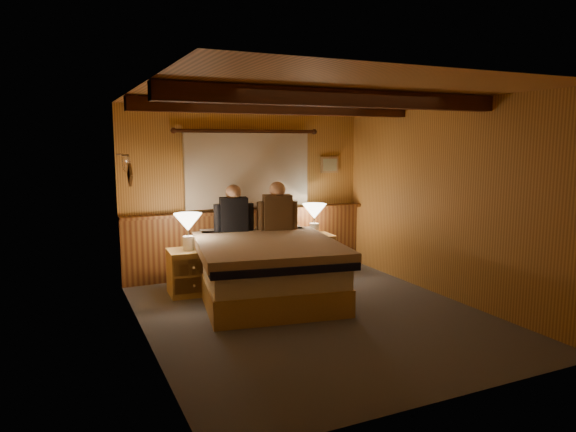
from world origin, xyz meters
TOP-DOWN VIEW (x-y plane):
  - floor at (0.00, 0.00)m, footprint 4.20×4.20m
  - ceiling at (0.00, 0.00)m, footprint 4.20×4.20m
  - wall_back at (0.00, 2.10)m, footprint 3.60×0.00m
  - wall_left at (-1.80, 0.00)m, footprint 0.00×4.20m
  - wall_right at (1.80, 0.00)m, footprint 0.00×4.20m
  - wall_front at (0.00, -2.10)m, footprint 3.60×0.00m
  - wainscot at (0.00, 2.04)m, footprint 3.60×0.23m
  - curtain_window at (0.00, 2.03)m, footprint 2.18×0.09m
  - ceiling_beams at (0.00, 0.15)m, footprint 3.60×1.65m
  - coat_rail at (-1.72, 1.58)m, footprint 0.05×0.55m
  - framed_print at (1.35, 2.08)m, footprint 0.30×0.04m
  - bed at (-0.23, 0.83)m, footprint 1.92×2.33m
  - nightstand_left at (-1.05, 1.35)m, footprint 0.54×0.49m
  - nightstand_right at (0.95, 1.75)m, footprint 0.52×0.47m
  - lamp_left at (-1.05, 1.35)m, footprint 0.35×0.35m
  - lamp_right at (0.91, 1.73)m, footprint 0.35×0.35m
  - person_left at (-0.37, 1.61)m, footprint 0.53×0.28m
  - person_right at (0.21, 1.47)m, footprint 0.55×0.31m
  - duffel_bag at (-0.87, 1.43)m, footprint 0.50×0.31m

SIDE VIEW (x-z plane):
  - floor at x=0.00m, z-range 0.00..0.00m
  - duffel_bag at x=-0.87m, z-range -0.02..0.33m
  - nightstand_right at x=0.95m, z-range 0.00..0.54m
  - nightstand_left at x=-1.05m, z-range 0.00..0.57m
  - bed at x=-0.23m, z-range 0.01..0.73m
  - wainscot at x=0.00m, z-range 0.02..0.96m
  - lamp_right at x=0.91m, z-range 0.63..1.10m
  - lamp_left at x=-1.05m, z-range 0.66..1.12m
  - person_left at x=-0.37m, z-range 0.65..1.30m
  - person_right at x=0.21m, z-range 0.64..1.33m
  - wall_left at x=-1.80m, z-range -0.90..3.30m
  - wall_right at x=1.80m, z-range -0.90..3.30m
  - wall_back at x=0.00m, z-range -0.60..3.00m
  - wall_front at x=0.00m, z-range -0.60..3.00m
  - curtain_window at x=0.00m, z-range 0.96..2.08m
  - framed_print at x=1.35m, z-range 1.43..1.68m
  - coat_rail at x=-1.72m, z-range 1.55..1.79m
  - ceiling_beams at x=0.00m, z-range 2.23..2.39m
  - ceiling at x=0.00m, z-range 2.40..2.40m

